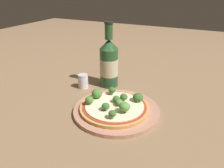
{
  "coord_description": "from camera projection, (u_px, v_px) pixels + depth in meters",
  "views": [
    {
      "loc": [
        0.24,
        -0.56,
        0.38
      ],
      "look_at": [
        -0.06,
        0.05,
        0.06
      ],
      "focal_mm": 35.0,
      "sensor_mm": 36.0,
      "label": 1
    }
  ],
  "objects": [
    {
      "name": "broccoli_floret_8",
      "position": [
        112.0,
        90.0,
        0.74
      ],
      "size": [
        0.02,
        0.02,
        0.03
      ],
      "color": "#7A9E5B",
      "rests_on": "pizza"
    },
    {
      "name": "broccoli_floret_9",
      "position": [
        138.0,
        97.0,
        0.7
      ],
      "size": [
        0.03,
        0.03,
        0.03
      ],
      "color": "#7A9E5B",
      "rests_on": "pizza"
    },
    {
      "name": "broccoli_floret_5",
      "position": [
        97.0,
        94.0,
        0.72
      ],
      "size": [
        0.04,
        0.04,
        0.03
      ],
      "color": "#7A9E5B",
      "rests_on": "pizza"
    },
    {
      "name": "ground_plane",
      "position": [
        121.0,
        110.0,
        0.7
      ],
      "size": [
        3.0,
        3.0,
        0.0
      ],
      "primitive_type": "plane",
      "color": "#846647"
    },
    {
      "name": "broccoli_floret_0",
      "position": [
        125.0,
        107.0,
        0.64
      ],
      "size": [
        0.03,
        0.03,
        0.03
      ],
      "color": "#7A9E5B",
      "rests_on": "pizza"
    },
    {
      "name": "pizza",
      "position": [
        114.0,
        107.0,
        0.69
      ],
      "size": [
        0.22,
        0.22,
        0.01
      ],
      "color": "tan",
      "rests_on": "plate"
    },
    {
      "name": "broccoli_floret_6",
      "position": [
        106.0,
        106.0,
        0.65
      ],
      "size": [
        0.02,
        0.02,
        0.02
      ],
      "color": "#7A9E5B",
      "rests_on": "pizza"
    },
    {
      "name": "broccoli_floret_4",
      "position": [
        125.0,
        97.0,
        0.7
      ],
      "size": [
        0.02,
        0.02,
        0.02
      ],
      "color": "#7A9E5B",
      "rests_on": "pizza"
    },
    {
      "name": "broccoli_floret_2",
      "position": [
        112.0,
        114.0,
        0.61
      ],
      "size": [
        0.02,
        0.02,
        0.03
      ],
      "color": "#7A9E5B",
      "rests_on": "pizza"
    },
    {
      "name": "beer_bottle",
      "position": [
        109.0,
        63.0,
        0.84
      ],
      "size": [
        0.07,
        0.07,
        0.25
      ],
      "color": "#234C28",
      "rests_on": "ground_plane"
    },
    {
      "name": "pepper_shaker",
      "position": [
        83.0,
        81.0,
        0.85
      ],
      "size": [
        0.04,
        0.04,
        0.06
      ],
      "color": "silver",
      "rests_on": "ground_plane"
    },
    {
      "name": "broccoli_floret_3",
      "position": [
        116.0,
        99.0,
        0.7
      ],
      "size": [
        0.02,
        0.02,
        0.02
      ],
      "color": "#7A9E5B",
      "rests_on": "pizza"
    },
    {
      "name": "plate",
      "position": [
        116.0,
        110.0,
        0.69
      ],
      "size": [
        0.27,
        0.27,
        0.01
      ],
      "color": "tan",
      "rests_on": "ground_plane"
    },
    {
      "name": "broccoli_floret_7",
      "position": [
        89.0,
        100.0,
        0.68
      ],
      "size": [
        0.03,
        0.03,
        0.03
      ],
      "color": "#7A9E5B",
      "rests_on": "pizza"
    },
    {
      "name": "broccoli_floret_1",
      "position": [
        121.0,
        103.0,
        0.67
      ],
      "size": [
        0.02,
        0.02,
        0.02
      ],
      "color": "#7A9E5B",
      "rests_on": "pizza"
    }
  ]
}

